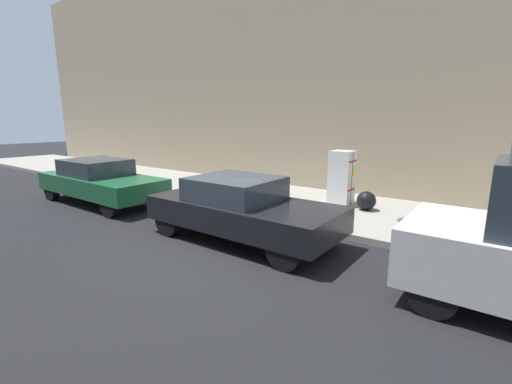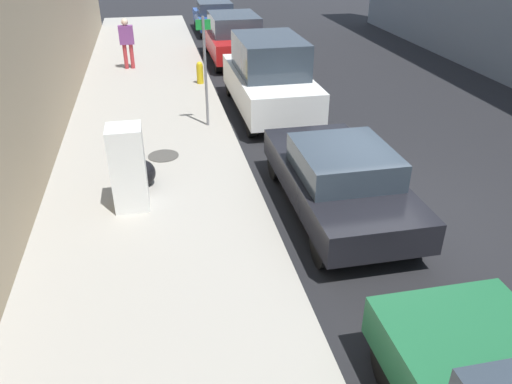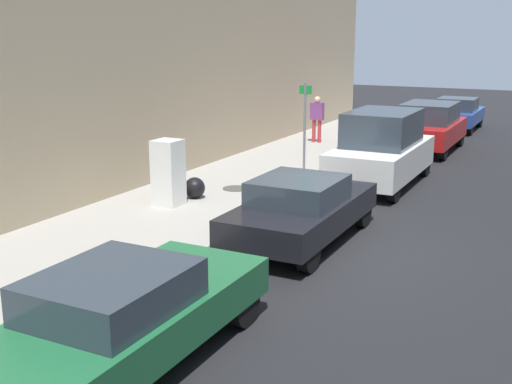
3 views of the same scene
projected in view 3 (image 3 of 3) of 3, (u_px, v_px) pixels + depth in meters
ground_plane at (336, 250)px, 12.91m from camera, size 80.00×80.00×0.00m
sidewalk_slab at (161, 219)px, 14.78m from camera, size 4.23×44.00×0.16m
building_facade_near at (47, 5)px, 14.95m from camera, size 1.82×39.60×9.75m
discarded_refrigerator at (168, 173)px, 15.48m from camera, size 0.62×0.63×1.60m
manhole_cover at (236, 188)px, 17.26m from camera, size 0.70×0.70×0.02m
street_sign_post at (305, 127)px, 17.86m from camera, size 0.36×0.07×2.76m
fire_hydrant at (354, 147)px, 21.37m from camera, size 0.22×0.22×0.72m
trash_bag at (195, 188)px, 16.25m from camera, size 0.53×0.53×0.53m
pedestrian_walking_far at (317, 116)px, 24.30m from camera, size 0.50×0.23×1.74m
parked_sedan_green at (123, 316)px, 8.19m from camera, size 1.81×4.71×1.40m
parked_sedan_dark at (301, 208)px, 13.22m from camera, size 1.86×4.36×1.40m
parked_van_white at (382, 149)px, 18.14m from camera, size 1.97×4.64×2.12m
parked_suv_red at (429, 126)px, 23.41m from camera, size 2.00×4.40×1.76m
parked_hatchback_blue at (457, 114)px, 28.47m from camera, size 1.79×3.84×1.44m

